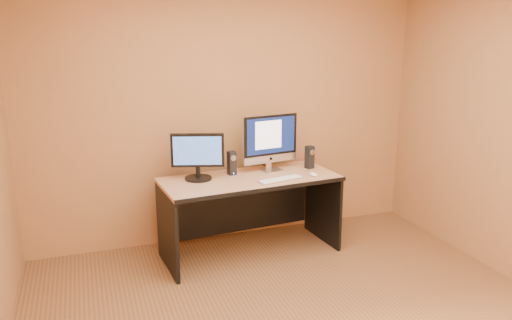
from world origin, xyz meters
name	(u,v)px	position (x,y,z in m)	size (l,w,h in m)	color
walls	(319,158)	(0.00, 0.00, 1.30)	(4.00, 4.00, 2.60)	#9D613F
desk	(250,216)	(0.05, 1.48, 0.38)	(1.63, 0.71, 0.75)	tan
imac	(271,142)	(0.32, 1.65, 1.03)	(0.58, 0.21, 0.56)	#B9BABE
second_monitor	(198,157)	(-0.42, 1.59, 0.97)	(0.49, 0.24, 0.43)	black
speaker_left	(232,163)	(-0.08, 1.64, 0.87)	(0.07, 0.07, 0.22)	black
speaker_right	(310,157)	(0.71, 1.60, 0.87)	(0.07, 0.07, 0.22)	black
keyboard	(281,179)	(0.28, 1.31, 0.76)	(0.44, 0.12, 0.02)	#BABABE
mouse	(313,174)	(0.62, 1.33, 0.77)	(0.06, 0.10, 0.04)	white
cable_a	(266,166)	(0.32, 1.79, 0.76)	(0.01, 0.01, 0.22)	black
cable_b	(266,168)	(0.31, 1.74, 0.76)	(0.01, 0.01, 0.18)	black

